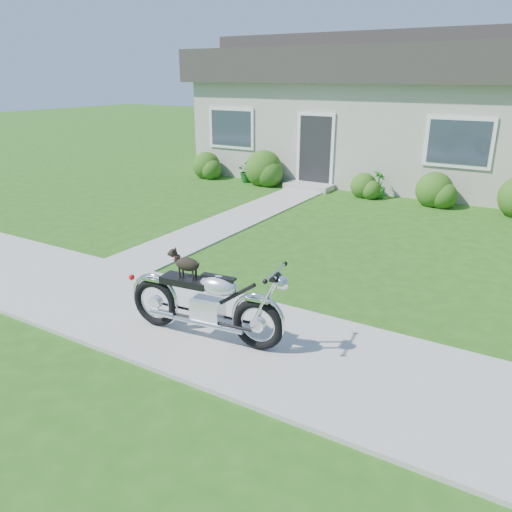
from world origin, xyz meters
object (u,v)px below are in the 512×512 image
Objects in this scene: potted_plant_right at (378,185)px; motorcycle_with_dog at (207,302)px; potted_plant_left at (246,171)px; house at (398,110)px.

motorcycle_with_dog is (0.66, -8.82, 0.17)m from potted_plant_right.
potted_plant_right is at bearing 0.00° from potted_plant_left.
potted_plant_left is at bearing 112.91° from motorcycle_with_dog.
house is at bearing 100.54° from potted_plant_right.
motorcycle_with_dog is at bearing -83.95° from house.
potted_plant_right is 0.34× the size of motorcycle_with_dog.
house is 17.52× the size of potted_plant_left.
potted_plant_left is 10.13m from motorcycle_with_dog.
house is 5.35m from potted_plant_left.
potted_plant_right is (4.32, 0.00, 0.01)m from potted_plant_left.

